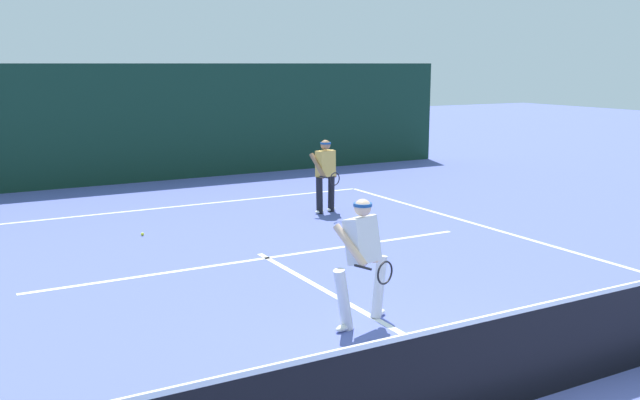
# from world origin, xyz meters

# --- Properties ---
(court_line_baseline_far) EXTENTS (9.93, 0.10, 0.01)m
(court_line_baseline_far) POSITION_xyz_m (0.00, 11.21, 0.00)
(court_line_baseline_far) COLOR white
(court_line_baseline_far) RESTS_ON ground_plane
(court_line_service) EXTENTS (8.09, 0.10, 0.01)m
(court_line_service) POSITION_xyz_m (0.00, 6.08, 0.00)
(court_line_service) COLOR white
(court_line_service) RESTS_ON ground_plane
(court_line_centre) EXTENTS (0.10, 6.40, 0.01)m
(court_line_centre) POSITION_xyz_m (0.00, 3.20, 0.00)
(court_line_centre) COLOR white
(court_line_centre) RESTS_ON ground_plane
(tennis_net) EXTENTS (10.88, 0.09, 1.05)m
(tennis_net) POSITION_xyz_m (0.00, 0.00, 0.52)
(tennis_net) COLOR #1E4723
(tennis_net) RESTS_ON ground_plane
(player_near) EXTENTS (1.01, 0.93, 1.66)m
(player_near) POSITION_xyz_m (-0.26, 2.62, 0.91)
(player_near) COLOR silver
(player_near) RESTS_ON ground_plane
(player_far) EXTENTS (0.68, 0.88, 1.66)m
(player_far) POSITION_xyz_m (2.78, 8.91, 0.91)
(player_far) COLOR black
(player_far) RESTS_ON ground_plane
(tennis_ball) EXTENTS (0.07, 0.07, 0.07)m
(tennis_ball) POSITION_xyz_m (-1.46, 8.75, 0.03)
(tennis_ball) COLOR #D1E033
(tennis_ball) RESTS_ON ground_plane
(back_fence_windscreen) EXTENTS (20.98, 0.12, 3.33)m
(back_fence_windscreen) POSITION_xyz_m (0.00, 15.13, 1.67)
(back_fence_windscreen) COLOR #133325
(back_fence_windscreen) RESTS_ON ground_plane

